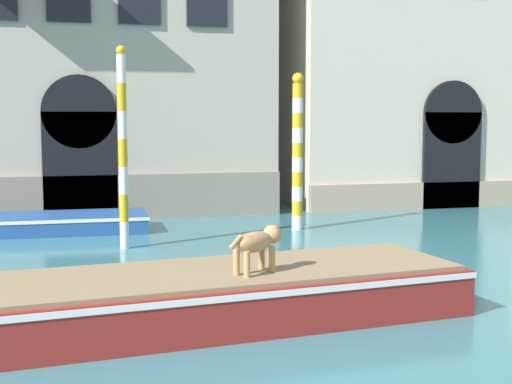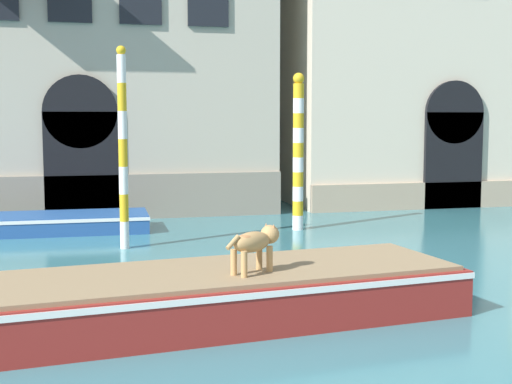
% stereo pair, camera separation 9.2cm
% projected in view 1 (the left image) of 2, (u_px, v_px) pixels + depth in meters
% --- Properties ---
extents(boat_foreground, '(7.08, 2.91, 0.70)m').
position_uv_depth(boat_foreground, '(218.00, 294.00, 9.69)').
color(boat_foreground, maroon).
rests_on(boat_foreground, ground_plane).
extents(dog_on_deck, '(0.84, 0.61, 0.63)m').
position_uv_depth(dog_on_deck, '(258.00, 242.00, 9.47)').
color(dog_on_deck, tan).
rests_on(dog_on_deck, boat_foreground).
extents(boat_moored_near_palazzo, '(5.21, 1.83, 0.43)m').
position_uv_depth(boat_moored_near_palazzo, '(38.00, 223.00, 17.08)').
color(boat_moored_near_palazzo, '#234C8C').
rests_on(boat_moored_near_palazzo, ground_plane).
extents(mooring_pole_0, '(0.27, 0.27, 3.83)m').
position_uv_depth(mooring_pole_0, '(298.00, 151.00, 17.35)').
color(mooring_pole_0, white).
rests_on(mooring_pole_0, ground_plane).
extents(mooring_pole_2, '(0.20, 0.20, 4.23)m').
position_uv_depth(mooring_pole_2, '(123.00, 148.00, 14.82)').
color(mooring_pole_2, white).
rests_on(mooring_pole_2, ground_plane).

